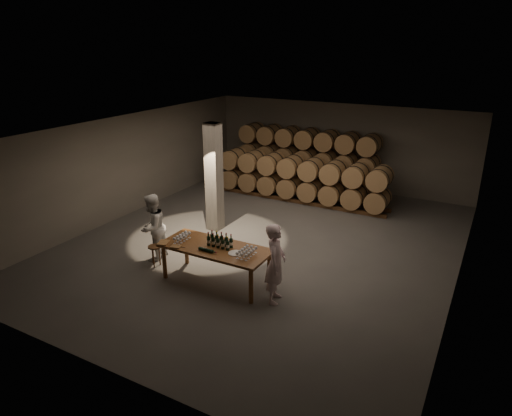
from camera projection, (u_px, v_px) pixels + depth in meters
The scene contains 15 objects.
room at pixel (214, 178), 13.27m from camera, with size 12.00×12.00×12.00m.
tasting_table at pixel (215, 251), 10.52m from camera, with size 2.60×1.10×0.90m.
barrel_stack_back at pixel (307, 158), 17.15m from camera, with size 5.48×0.95×2.31m.
barrel_stack_front at pixel (301, 178), 15.95m from camera, with size 6.26×0.95×1.57m.
bottle_cluster at pixel (220, 242), 10.46m from camera, with size 0.60×0.23×0.33m.
lying_bottles at pixel (206, 250), 10.23m from camera, with size 0.46×0.08×0.08m.
glass_cluster_left at pixel (182, 236), 10.75m from camera, with size 0.19×0.52×0.17m.
glass_cluster_right at pixel (247, 251), 10.02m from camera, with size 0.30×0.52×0.16m.
plate at pixel (235, 253), 10.15m from camera, with size 0.31×0.31×0.02m, color white.
notebook_near at pixel (176, 246), 10.46m from camera, with size 0.22×0.18×0.03m, color #9B6A38.
notebook_corner at pixel (163, 243), 10.67m from camera, with size 0.23×0.29×0.03m, color #9B6A38.
pen at pixel (182, 247), 10.44m from camera, with size 0.01×0.01×0.14m, color black.
stool at pixel (155, 250), 11.40m from camera, with size 0.32×0.32×0.54m.
person_man at pixel (276, 263), 9.70m from camera, with size 0.66×0.43×1.80m, color white.
person_woman at pixel (152, 227), 11.64m from camera, with size 0.85×0.66×1.75m, color white.
Camera 1 is at (5.39, -10.42, 5.36)m, focal length 32.00 mm.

